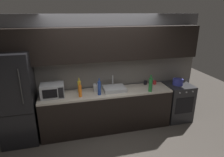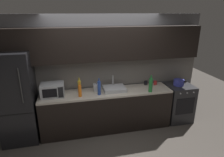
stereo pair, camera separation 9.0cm
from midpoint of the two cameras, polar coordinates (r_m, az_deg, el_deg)
name	(u,v)px [view 1 (the left image)]	position (r m, az deg, el deg)	size (l,w,h in m)	color
ground_plane	(118,153)	(3.93, 0.96, -21.16)	(10.00, 10.00, 0.00)	#3D3833
back_wall	(104,59)	(4.28, -3.09, 5.68)	(4.58, 0.44, 2.50)	slate
counter_run	(107,110)	(4.41, -2.08, -9.26)	(2.84, 0.60, 0.90)	black
refrigerator	(17,99)	(4.25, -26.77, -5.40)	(0.68, 0.69, 1.86)	black
oven_range	(177,102)	(5.03, 18.08, -6.49)	(0.60, 0.62, 0.90)	#232326
microwave	(52,90)	(4.11, -17.70, -3.34)	(0.46, 0.35, 0.27)	#A8AAAF
sink_basin	(114,89)	(4.26, 0.03, -2.98)	(0.48, 0.38, 0.30)	#ADAFB5
kettle	(97,88)	(4.20, -5.18, -2.76)	(0.18, 0.14, 0.19)	#B7BABF
wine_bottle_blue	(99,88)	(4.01, -4.39, -2.77)	(0.07, 0.07, 0.36)	#234299
wine_bottle_orange	(80,91)	(3.98, -10.01, -3.61)	(0.07, 0.07, 0.31)	orange
wine_bottle_green	(150,85)	(4.23, 10.65, -1.78)	(0.08, 0.08, 0.37)	#1E6B2D
wine_bottle_yellow	(79,86)	(4.21, -10.19, -2.28)	(0.07, 0.07, 0.32)	gold
mug_red	(155,82)	(4.71, 11.89, -1.14)	(0.08, 0.08, 0.09)	#A82323
mug_dark	(145,83)	(4.66, 9.22, -1.18)	(0.08, 0.08, 0.09)	black
cooking_pot	(178,82)	(4.81, 18.28, -0.96)	(0.24, 0.24, 0.14)	#333899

